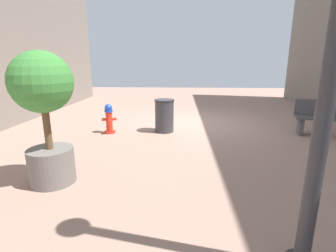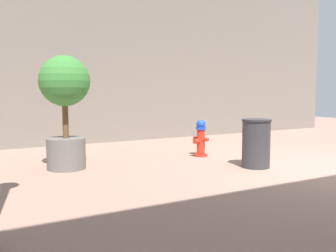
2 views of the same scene
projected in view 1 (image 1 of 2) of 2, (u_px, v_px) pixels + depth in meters
name	position (u px, v px, depth m)	size (l,w,h in m)	color
ground_plane	(190.00, 123.00, 8.10)	(23.40, 23.40, 0.00)	#9E7A6B
fire_hydrant	(109.00, 119.00, 6.86)	(0.41, 0.38, 0.82)	red
bench_near	(329.00, 118.00, 6.60)	(1.73, 0.80, 0.95)	#4C4C51
planter_tree	(44.00, 106.00, 3.79)	(0.93, 0.93, 2.10)	slate
trash_bin	(164.00, 116.00, 6.99)	(0.55, 0.55, 0.92)	#38383D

